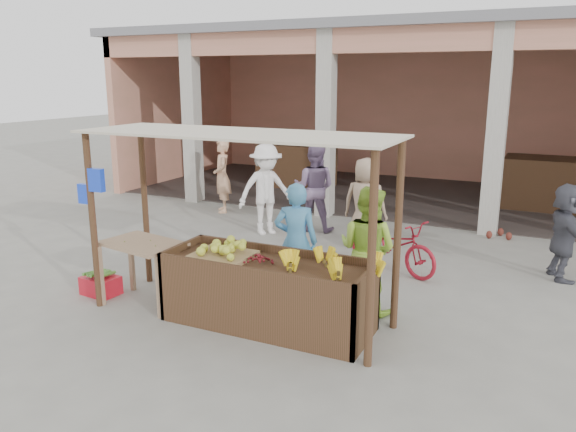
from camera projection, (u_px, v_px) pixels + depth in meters
The scene contains 20 objects.
ground at pixel (234, 317), 7.28m from camera, with size 60.00×60.00×0.00m, color gray.
market_building at pixel (412, 90), 14.42m from camera, with size 14.40×6.40×4.20m.
fruit_stall at pixel (268, 295), 6.98m from camera, with size 2.60×0.95×0.80m, color #533121.
stall_awning at pixel (231, 166), 6.86m from camera, with size 4.09×1.35×2.39m.
banana_heap at pixel (330, 265), 6.55m from camera, with size 1.06×0.58×0.19m, color yellow, non-canonical shape.
melon_tray at pixel (223, 251), 7.10m from camera, with size 0.74×0.64×0.20m.
berry_heap at pixel (258, 259), 6.86m from camera, with size 0.43×0.35×0.14m, color maroon.
side_table at pixel (143, 252), 7.57m from camera, with size 1.19×0.90×0.88m.
papaya_pile at pixel (142, 236), 7.51m from camera, with size 0.64×0.37×0.18m, color #4E8C2E, non-canonical shape.
red_crate at pixel (101, 285), 8.03m from camera, with size 0.51×0.36×0.26m, color red.
plantain_bundle at pixel (100, 274), 7.99m from camera, with size 0.40×0.28×0.08m, color #529134, non-canonical shape.
produce_sacks at pixel (501, 223), 10.77m from camera, with size 0.80×0.75×0.60m.
vendor_blue at pixel (296, 238), 7.70m from camera, with size 0.66×0.49×1.77m, color #4A96CE.
vendor_green at pixel (367, 246), 7.33m from camera, with size 0.85×0.49×1.77m, color #A3D13E.
motorcycle at pixel (392, 244), 8.91m from camera, with size 1.74×0.60×0.91m, color maroon.
shopper_a at pixel (266, 186), 10.94m from camera, with size 1.24×0.62×1.92m, color white.
shopper_c at pixel (365, 198), 10.07m from camera, with size 0.88×0.57×1.82m, color #9E8268.
shopper_d at pixel (565, 229), 8.50m from camera, with size 1.46×0.60×1.58m, color #4C4D59.
shopper_e at pixel (222, 175), 12.76m from camera, with size 0.64×0.49×1.73m, color #E9AD84.
shopper_f at pixel (314, 184), 11.19m from camera, with size 0.94×0.54×1.92m, color slate.
Camera 1 is at (3.54, -5.79, 3.04)m, focal length 35.00 mm.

